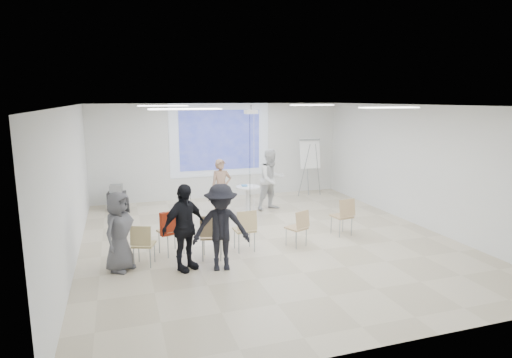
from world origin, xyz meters
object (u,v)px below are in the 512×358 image
object	(u,v)px
av_cart	(117,198)
audience_mid	(221,222)
player_left	(221,184)
laptop	(212,234)
chair_left_inner	(212,233)
pedestal_table	(248,198)
chair_far_left	(143,242)
flipchart_easel	(310,154)
player_right	(272,176)
chair_right_far	(344,214)
audience_left	(184,221)
chair_center	(245,227)
chair_left_mid	(173,228)
chair_right_inner	(299,225)
audience_outer	(119,227)

from	to	relation	value
av_cart	audience_mid	bearing A→B (deg)	-62.42
player_left	laptop	xyz separation A→B (m)	(-0.91, -2.98, -0.39)
chair_left_inner	av_cart	world-z (taller)	chair_left_inner
pedestal_table	chair_far_left	size ratio (longest dim) A/B	0.99
chair_far_left	chair_left_inner	bearing A→B (deg)	16.85
flipchart_easel	player_right	bearing A→B (deg)	-143.70
chair_right_far	audience_left	xyz separation A→B (m)	(-3.81, -0.88, 0.41)
player_right	av_cart	world-z (taller)	player_right
laptop	flipchart_easel	bearing A→B (deg)	-117.84
audience_mid	av_cart	world-z (taller)	audience_mid
flipchart_easel	av_cart	distance (m)	6.09
chair_center	av_cart	distance (m)	5.09
av_cart	chair_left_mid	bearing A→B (deg)	-67.28
pedestal_table	chair_right_inner	size ratio (longest dim) A/B	1.01
pedestal_table	player_right	bearing A→B (deg)	23.10
player_left	chair_far_left	bearing A→B (deg)	-127.99
chair_center	av_cart	size ratio (longest dim) A/B	1.22
pedestal_table	chair_left_inner	distance (m)	3.42
chair_left_inner	chair_right_inner	distance (m)	1.94
audience_outer	av_cart	size ratio (longest dim) A/B	2.28
chair_center	chair_right_far	distance (m)	2.49
player_left	chair_left_mid	size ratio (longest dim) A/B	1.83
audience_mid	player_left	bearing A→B (deg)	86.15
chair_right_inner	chair_center	bearing A→B (deg)	153.53
audience_mid	av_cart	xyz separation A→B (m)	(-1.84, 5.18, -0.58)
chair_far_left	av_cart	world-z (taller)	chair_far_left
player_right	chair_center	distance (m)	3.56
chair_center	audience_left	xyz separation A→B (m)	(-1.34, -0.57, 0.40)
chair_right_far	audience_mid	distance (m)	3.37
player_left	player_right	distance (m)	1.56
pedestal_table	audience_left	world-z (taller)	audience_left
chair_center	audience_left	world-z (taller)	audience_left
laptop	audience_mid	xyz separation A→B (m)	(0.05, -0.62, 0.42)
audience_left	av_cart	size ratio (longest dim) A/B	2.54
chair_right_far	laptop	xyz separation A→B (m)	(-3.21, -0.46, -0.03)
chair_left_inner	audience_outer	bearing A→B (deg)	-164.86
audience_outer	av_cart	world-z (taller)	audience_outer
player_right	audience_mid	size ratio (longest dim) A/B	1.05
chair_right_inner	av_cart	world-z (taller)	chair_right_inner
player_left	player_right	xyz separation A→B (m)	(1.53, 0.26, 0.08)
audience_left	chair_right_far	bearing A→B (deg)	-17.88
flipchart_easel	audience_outer	bearing A→B (deg)	-141.16
chair_left_inner	audience_left	xyz separation A→B (m)	(-0.58, -0.33, 0.39)
chair_left_inner	audience_left	distance (m)	0.77
chair_left_inner	pedestal_table	bearing A→B (deg)	76.42
chair_right_inner	audience_left	world-z (taller)	audience_left
av_cart	chair_right_far	bearing A→B (deg)	-31.27
audience_left	audience_outer	xyz separation A→B (m)	(-1.14, 0.33, -0.10)
player_right	chair_far_left	distance (m)	5.02
player_right	chair_left_inner	bearing A→B (deg)	-142.49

